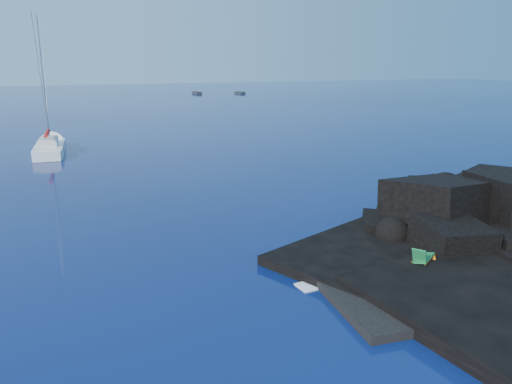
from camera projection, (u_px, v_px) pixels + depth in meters
ground at (339, 318)px, 18.27m from camera, size 400.00×400.00×0.00m
beach at (428, 291)px, 20.37m from camera, size 9.08×6.86×0.70m
surf_foam at (373, 252)px, 24.58m from camera, size 10.00×8.00×0.06m
sailboat at (50, 153)px, 51.02m from camera, size 3.60×13.06×13.52m
deck_chair at (424, 253)px, 21.96m from camera, size 1.76×1.49×1.12m
towel at (441, 294)px, 19.27m from camera, size 2.10×1.21×0.05m
sunbather at (441, 291)px, 19.24m from camera, size 1.80×0.67×0.23m
marker_cone at (434, 260)px, 22.03m from camera, size 0.38×0.38×0.50m
distant_boat_a at (197, 94)px, 144.14m from camera, size 1.73×4.80×0.63m
distant_boat_b at (240, 94)px, 144.86m from camera, size 1.94×4.41×0.57m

